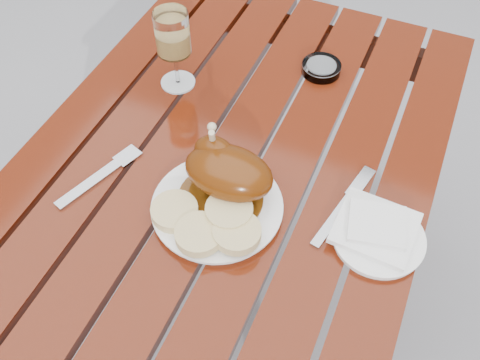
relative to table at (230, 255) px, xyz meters
The scene contains 11 objects.
ground 0.38m from the table, ahead, with size 60.00×60.00×0.00m, color slate.
table is the anchor object (origin of this frame).
dinner_plate 0.40m from the table, 74.18° to the right, with size 0.24×0.24×0.02m, color white.
roast_duck 0.44m from the table, 66.23° to the right, with size 0.17×0.17×0.12m.
bread_dumplings 0.44m from the table, 75.80° to the right, with size 0.21×0.15×0.03m.
wine_glass 0.53m from the table, 140.09° to the left, with size 0.08×0.08×0.18m, color #DAB463.
side_plate 0.51m from the table, 11.39° to the right, with size 0.17×0.17×0.01m, color white.
napkin 0.51m from the table, ahead, with size 0.14×0.13×0.01m, color white.
ashtray 0.52m from the table, 74.96° to the left, with size 0.09×0.09×0.02m, color #B2B7BC.
fork 0.46m from the table, 144.81° to the right, with size 0.02×0.18×0.01m, color gray.
knife 0.45m from the table, ahead, with size 0.02×0.19×0.01m, color gray.
Camera 1 is at (0.30, -0.63, 1.57)m, focal length 40.00 mm.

